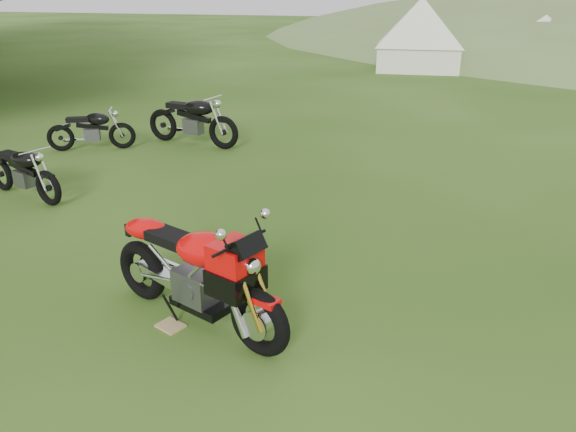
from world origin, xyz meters
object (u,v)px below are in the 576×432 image
(sport_motorcycle, at_px, (194,265))
(plywood_board, at_px, (171,326))
(vintage_moto_a, at_px, (22,170))
(vintage_moto_c, at_px, (192,119))
(tent_left, at_px, (420,35))
(tent_mid, at_px, (543,36))
(vintage_moto_d, at_px, (91,129))

(sport_motorcycle, bearing_deg, plywood_board, -126.87)
(vintage_moto_a, bearing_deg, plywood_board, -17.35)
(vintage_moto_a, height_order, vintage_moto_c, vintage_moto_c)
(tent_left, bearing_deg, tent_mid, 31.77)
(vintage_moto_c, relative_size, tent_mid, 0.84)
(sport_motorcycle, xyz_separation_m, vintage_moto_a, (-4.16, 2.62, -0.20))
(plywood_board, xyz_separation_m, vintage_moto_d, (-4.54, 5.56, 0.44))
(plywood_board, height_order, vintage_moto_c, vintage_moto_c)
(vintage_moto_c, bearing_deg, vintage_moto_a, -97.82)
(plywood_board, xyz_separation_m, vintage_moto_a, (-3.93, 2.76, 0.45))
(tent_left, xyz_separation_m, tent_mid, (5.11, 3.63, -0.24))
(vintage_moto_a, relative_size, tent_left, 0.56)
(tent_mid, bearing_deg, vintage_moto_c, -93.58)
(plywood_board, height_order, vintage_moto_d, vintage_moto_d)
(vintage_moto_d, bearing_deg, plywood_board, -75.63)
(sport_motorcycle, distance_m, vintage_moto_d, 7.23)
(vintage_moto_c, bearing_deg, plywood_board, -56.93)
(sport_motorcycle, xyz_separation_m, tent_left, (0.98, 19.62, 0.70))
(tent_left, bearing_deg, sport_motorcycle, -96.48)
(plywood_board, bearing_deg, sport_motorcycle, 31.07)
(vintage_moto_c, distance_m, vintage_moto_d, 2.08)
(vintage_moto_a, relative_size, tent_mid, 0.68)
(vintage_moto_a, relative_size, vintage_moto_c, 0.81)
(vintage_moto_d, xyz_separation_m, tent_left, (5.76, 14.21, 0.91))
(sport_motorcycle, height_order, tent_mid, tent_mid)
(plywood_board, bearing_deg, vintage_moto_a, 144.88)
(sport_motorcycle, relative_size, plywood_board, 8.51)
(sport_motorcycle, distance_m, vintage_moto_c, 6.99)
(vintage_moto_d, xyz_separation_m, tent_mid, (10.87, 17.83, 0.67))
(vintage_moto_c, relative_size, vintage_moto_d, 1.27)
(vintage_moto_a, xyz_separation_m, tent_left, (5.15, 17.00, 0.90))
(sport_motorcycle, distance_m, tent_mid, 24.04)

